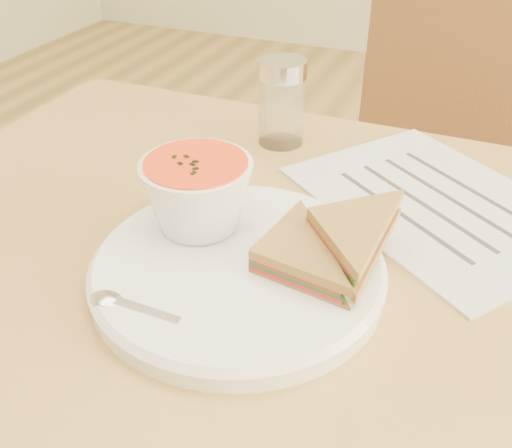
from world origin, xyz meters
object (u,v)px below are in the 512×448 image
at_px(soup_bowl, 198,197).
at_px(chair_far, 407,220).
at_px(condiment_shaker, 282,103).
at_px(plate, 238,270).

bearing_deg(soup_bowl, chair_far, 75.51).
xyz_separation_m(chair_far, condiment_shaker, (-0.15, -0.33, 0.35)).
height_order(chair_far, condiment_shaker, chair_far).
bearing_deg(chair_far, plate, 94.02).
distance_m(plate, soup_bowl, 0.08).
distance_m(chair_far, plate, 0.68).
bearing_deg(plate, condiment_shaker, 102.77).
bearing_deg(chair_far, soup_bowl, 87.94).
distance_m(plate, condiment_shaker, 0.29).
bearing_deg(condiment_shaker, plate, -77.23).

